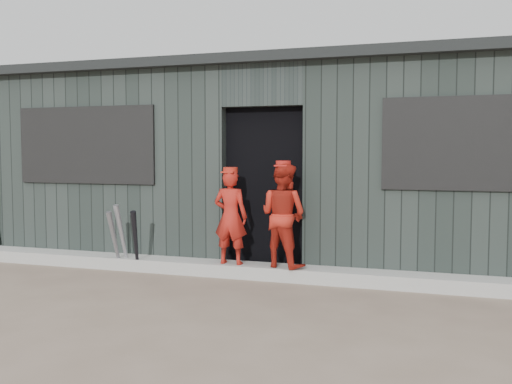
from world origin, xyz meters
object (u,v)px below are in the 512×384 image
(dugout, at_px, (293,164))
(bat_right, at_px, (136,241))
(bat_left, at_px, (122,237))
(bat_mid, at_px, (115,241))
(player_red_right, at_px, (283,215))
(player_red_left, at_px, (231,217))
(player_grey_back, at_px, (281,216))

(dugout, bearing_deg, bat_right, -127.19)
(dugout, bearing_deg, bat_left, -133.04)
(bat_left, distance_m, bat_mid, 0.10)
(player_red_right, distance_m, dugout, 1.81)
(player_red_left, distance_m, player_red_right, 0.63)
(bat_left, xyz_separation_m, bat_right, (0.24, -0.10, -0.03))
(bat_mid, height_order, player_red_left, player_red_left)
(bat_left, relative_size, dugout, 0.10)
(bat_left, distance_m, player_red_right, 2.05)
(player_red_right, bearing_deg, bat_right, 27.48)
(bat_left, xyz_separation_m, player_red_right, (2.02, 0.12, 0.33))
(player_grey_back, bearing_deg, bat_left, 12.41)
(bat_mid, height_order, bat_right, bat_right)
(bat_left, bearing_deg, dugout, 46.96)
(bat_left, height_order, player_grey_back, player_grey_back)
(bat_right, distance_m, player_red_right, 1.83)
(bat_mid, xyz_separation_m, bat_right, (0.31, -0.03, 0.01))
(bat_right, bearing_deg, player_grey_back, 29.21)
(bat_left, height_order, player_red_left, player_red_left)
(bat_left, distance_m, player_red_left, 1.43)
(player_red_left, xyz_separation_m, player_grey_back, (0.42, 0.69, -0.05))
(bat_right, xyz_separation_m, player_red_left, (1.15, 0.19, 0.32))
(bat_left, xyz_separation_m, bat_mid, (-0.07, -0.07, -0.04))
(bat_left, bearing_deg, bat_right, -22.21)
(player_red_left, bearing_deg, bat_left, 4.20)
(dugout, bearing_deg, bat_mid, -133.10)
(bat_right, bearing_deg, bat_left, 157.79)
(player_red_left, distance_m, dugout, 1.85)
(player_grey_back, bearing_deg, player_red_left, 47.96)
(player_grey_back, bearing_deg, player_red_right, 96.61)
(bat_left, bearing_deg, player_red_right, 3.31)
(bat_mid, distance_m, player_red_right, 2.13)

